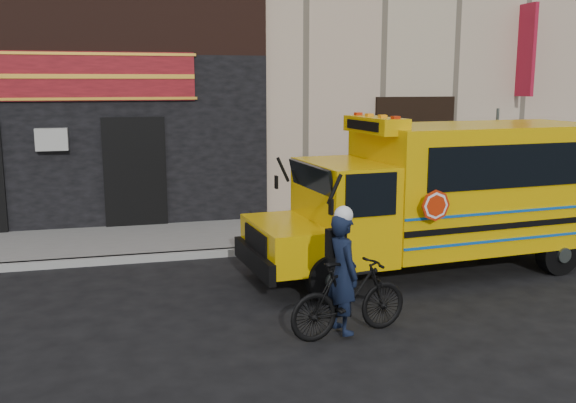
{
  "coord_description": "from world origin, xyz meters",
  "views": [
    {
      "loc": [
        -3.5,
        -10.07,
        3.51
      ],
      "look_at": [
        -0.38,
        1.85,
        1.22
      ],
      "focal_mm": 40.0,
      "sensor_mm": 36.0,
      "label": 1
    }
  ],
  "objects_px": {
    "bicycle": "(349,298)",
    "cyclist": "(343,277)",
    "school_bus": "(450,191)",
    "sign_pole": "(495,167)"
  },
  "relations": [
    {
      "from": "school_bus",
      "to": "bicycle",
      "type": "xyz_separation_m",
      "value": [
        -2.91,
        -2.59,
        -0.96
      ]
    },
    {
      "from": "bicycle",
      "to": "school_bus",
      "type": "bearing_deg",
      "value": -58.94
    },
    {
      "from": "school_bus",
      "to": "bicycle",
      "type": "relative_size",
      "value": 3.87
    },
    {
      "from": "bicycle",
      "to": "cyclist",
      "type": "xyz_separation_m",
      "value": [
        -0.09,
        0.04,
        0.3
      ]
    },
    {
      "from": "bicycle",
      "to": "cyclist",
      "type": "distance_m",
      "value": 0.32
    },
    {
      "from": "bicycle",
      "to": "cyclist",
      "type": "bearing_deg",
      "value": 54.1
    },
    {
      "from": "school_bus",
      "to": "cyclist",
      "type": "bearing_deg",
      "value": -139.67
    },
    {
      "from": "school_bus",
      "to": "bicycle",
      "type": "distance_m",
      "value": 4.02
    },
    {
      "from": "sign_pole",
      "to": "cyclist",
      "type": "bearing_deg",
      "value": -138.54
    },
    {
      "from": "bicycle",
      "to": "cyclist",
      "type": "height_order",
      "value": "cyclist"
    }
  ]
}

